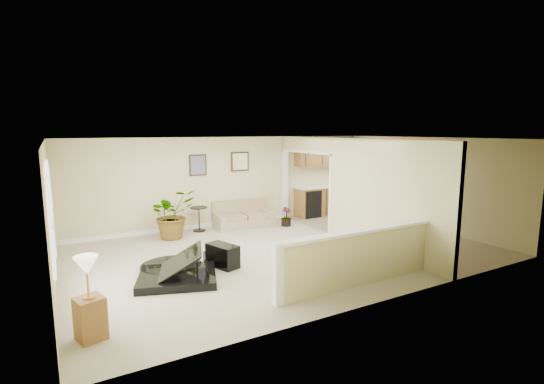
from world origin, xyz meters
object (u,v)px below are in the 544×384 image
palm_plant (172,214)px  small_plant (286,218)px  piano_bench (223,256)px  accent_table (199,216)px  lamp_stand (89,305)px  piano (173,251)px  loveseat (242,213)px

palm_plant → small_plant: palm_plant is taller
piano_bench → palm_plant: palm_plant is taller
accent_table → lamp_stand: bearing=-123.3°
piano → small_plant: (3.89, 2.44, -0.31)m
piano_bench → small_plant: bearing=38.4°
accent_table → palm_plant: 0.89m
loveseat → small_plant: bearing=-28.8°
small_plant → lamp_stand: bearing=-143.5°
accent_table → lamp_stand: size_ratio=0.59×
small_plant → lamp_stand: 6.71m
accent_table → small_plant: size_ratio=1.22×
piano → piano_bench: (1.03, 0.18, -0.31)m
loveseat → lamp_stand: 6.36m
loveseat → lamp_stand: size_ratio=1.51×
palm_plant → piano_bench: bearing=-83.6°
piano → palm_plant: piano is taller
accent_table → small_plant: accent_table is taller
piano_bench → lamp_stand: lamp_stand is taller
palm_plant → piano: bearing=-105.1°
lamp_stand → small_plant: bearing=36.5°
piano_bench → loveseat: loveseat is taller
piano → accent_table: size_ratio=2.84×
palm_plant → lamp_stand: 4.86m
small_plant → palm_plant: bearing=174.2°
piano → accent_table: (1.55, 3.09, -0.11)m
loveseat → piano: bearing=-129.1°
loveseat → piano_bench: bearing=-118.3°
piano → lamp_stand: (-1.50, -1.55, -0.06)m
piano → piano_bench: piano is taller
piano → small_plant: 4.60m
piano → loveseat: (2.83, 3.11, -0.18)m
accent_table → palm_plant: bearing=-157.7°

